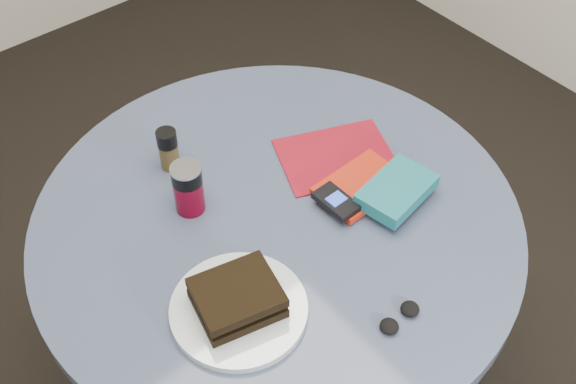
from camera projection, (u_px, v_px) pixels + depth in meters
table at (277, 264)px, 1.59m from camera, size 1.00×1.00×0.75m
plate at (239, 309)px, 1.30m from camera, size 0.29×0.29×0.02m
sandwich at (237, 298)px, 1.28m from camera, size 0.17×0.15×0.05m
soda_can at (188, 188)px, 1.44m from camera, size 0.07×0.07×0.12m
pepper_grinder at (168, 149)px, 1.53m from camera, size 0.05×0.05×0.10m
magazine at (336, 157)px, 1.58m from camera, size 0.29×0.26×0.00m
red_book at (360, 186)px, 1.51m from camera, size 0.18×0.13×0.01m
novel at (397, 191)px, 1.47m from camera, size 0.18×0.13×0.03m
mp3_player at (336, 202)px, 1.46m from camera, size 0.06×0.09×0.02m
headphones at (400, 318)px, 1.29m from camera, size 0.09×0.04×0.02m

